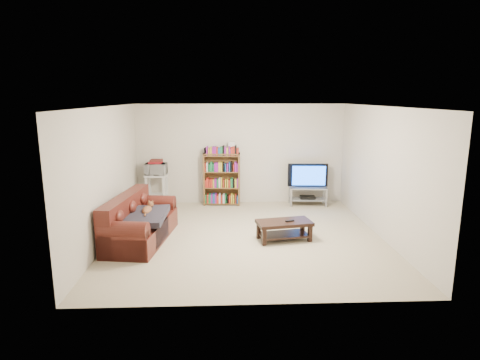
{
  "coord_description": "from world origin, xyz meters",
  "views": [
    {
      "loc": [
        -0.42,
        -7.11,
        2.58
      ],
      "look_at": [
        -0.1,
        0.4,
        1.0
      ],
      "focal_mm": 30.0,
      "sensor_mm": 36.0,
      "label": 1
    }
  ],
  "objects_px": {
    "coffee_table": "(284,227)",
    "bookshelf": "(222,178)",
    "sofa": "(137,225)",
    "tv_stand": "(308,193)"
  },
  "relations": [
    {
      "from": "coffee_table",
      "to": "tv_stand",
      "type": "xyz_separation_m",
      "value": [
        0.92,
        2.35,
        0.06
      ]
    },
    {
      "from": "tv_stand",
      "to": "bookshelf",
      "type": "xyz_separation_m",
      "value": [
        -2.06,
        0.14,
        0.34
      ]
    },
    {
      "from": "sofa",
      "to": "bookshelf",
      "type": "xyz_separation_m",
      "value": [
        1.52,
        2.41,
        0.35
      ]
    },
    {
      "from": "tv_stand",
      "to": "bookshelf",
      "type": "relative_size",
      "value": 0.73
    },
    {
      "from": "coffee_table",
      "to": "tv_stand",
      "type": "bearing_deg",
      "value": 58.21
    },
    {
      "from": "coffee_table",
      "to": "bookshelf",
      "type": "xyz_separation_m",
      "value": [
        -1.14,
        2.49,
        0.4
      ]
    },
    {
      "from": "sofa",
      "to": "tv_stand",
      "type": "distance_m",
      "value": 4.24
    },
    {
      "from": "sofa",
      "to": "coffee_table",
      "type": "bearing_deg",
      "value": 5.9
    },
    {
      "from": "sofa",
      "to": "bookshelf",
      "type": "relative_size",
      "value": 1.63
    },
    {
      "from": "coffee_table",
      "to": "bookshelf",
      "type": "height_order",
      "value": "bookshelf"
    }
  ]
}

